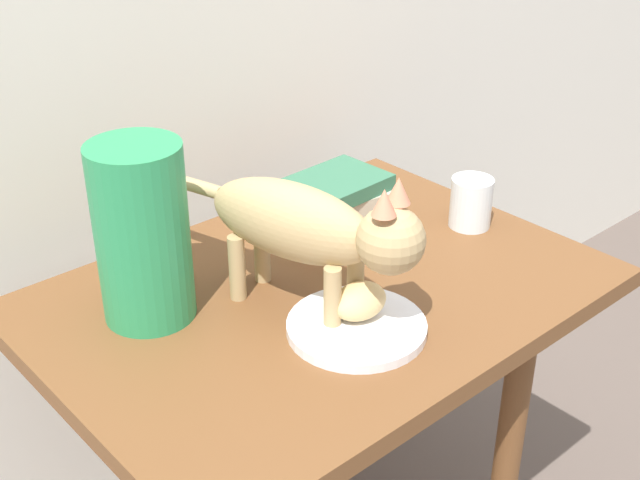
% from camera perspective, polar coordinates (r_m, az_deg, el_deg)
% --- Properties ---
extents(side_table, '(0.81, 0.58, 0.61)m').
position_cam_1_polar(side_table, '(1.30, 0.00, -6.58)').
color(side_table, brown).
rests_on(side_table, ground).
extents(plate, '(0.19, 0.19, 0.01)m').
position_cam_1_polar(plate, '(1.15, 2.49, -5.91)').
color(plate, white).
rests_on(plate, side_table).
extents(bread_roll, '(0.09, 0.07, 0.05)m').
position_cam_1_polar(bread_roll, '(1.14, 2.68, -4.15)').
color(bread_roll, '#E0BC7A').
rests_on(bread_roll, plate).
extents(cat, '(0.17, 0.47, 0.23)m').
position_cam_1_polar(cat, '(1.13, -0.68, 0.90)').
color(cat, tan).
rests_on(cat, side_table).
extents(book_stack, '(0.19, 0.14, 0.08)m').
position_cam_1_polar(book_stack, '(1.41, 0.81, 2.73)').
color(book_stack, maroon).
rests_on(book_stack, side_table).
extents(green_vase, '(0.13, 0.13, 0.25)m').
position_cam_1_polar(green_vase, '(1.15, -11.94, 0.42)').
color(green_vase, '#288C51').
rests_on(green_vase, side_table).
extents(candle_jar, '(0.07, 0.07, 0.08)m').
position_cam_1_polar(candle_jar, '(1.43, 10.17, 2.34)').
color(candle_jar, silver).
rests_on(candle_jar, side_table).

